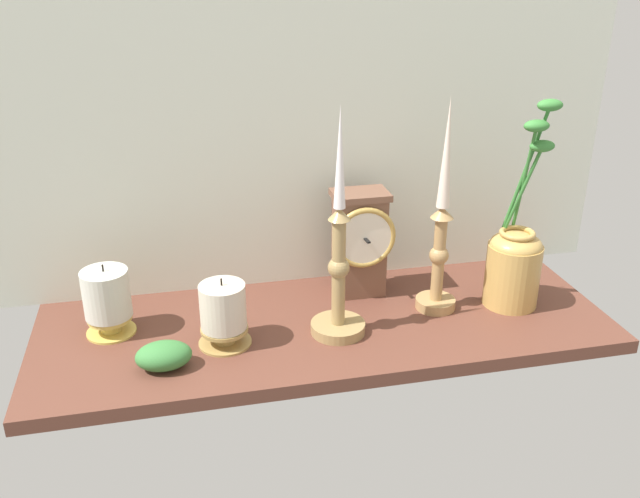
# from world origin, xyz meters

# --- Properties ---
(ground_plane) EXTENTS (1.00, 0.36, 0.02)m
(ground_plane) POSITION_xyz_m (0.00, 0.00, -0.01)
(ground_plane) COLOR brown
(back_wall) EXTENTS (1.20, 0.02, 0.65)m
(back_wall) POSITION_xyz_m (0.00, 0.18, 0.33)
(back_wall) COLOR silver
(back_wall) RESTS_ON ground_plane
(mantel_clock) EXTENTS (0.12, 0.09, 0.20)m
(mantel_clock) POSITION_xyz_m (0.09, 0.09, 0.11)
(mantel_clock) COLOR brown
(mantel_clock) RESTS_ON ground_plane
(candlestick_tall_left) EXTENTS (0.07, 0.07, 0.39)m
(candlestick_tall_left) POSITION_xyz_m (0.21, 0.01, 0.14)
(candlestick_tall_left) COLOR #AB8450
(candlestick_tall_left) RESTS_ON ground_plane
(candlestick_tall_center) EXTENTS (0.09, 0.09, 0.39)m
(candlestick_tall_center) POSITION_xyz_m (0.01, -0.04, 0.11)
(candlestick_tall_center) COLOR #9E814F
(candlestick_tall_center) RESTS_ON ground_plane
(brass_vase_jar) EXTENTS (0.10, 0.10, 0.38)m
(brass_vase_jar) POSITION_xyz_m (0.35, -0.01, 0.09)
(brass_vase_jar) COLOR tan
(brass_vase_jar) RESTS_ON ground_plane
(pillar_candle_front) EXTENTS (0.08, 0.08, 0.13)m
(pillar_candle_front) POSITION_xyz_m (-0.37, 0.04, 0.06)
(pillar_candle_front) COLOR gold
(pillar_candle_front) RESTS_ON ground_plane
(pillar_candle_near_clock) EXTENTS (0.09, 0.09, 0.12)m
(pillar_candle_near_clock) POSITION_xyz_m (-0.18, -0.04, 0.06)
(pillar_candle_near_clock) COLOR #AB8B4B
(pillar_candle_near_clock) RESTS_ON ground_plane
(ivy_sprig) EXTENTS (0.09, 0.06, 0.04)m
(ivy_sprig) POSITION_xyz_m (-0.28, -0.09, 0.02)
(ivy_sprig) COLOR #387738
(ivy_sprig) RESTS_ON ground_plane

